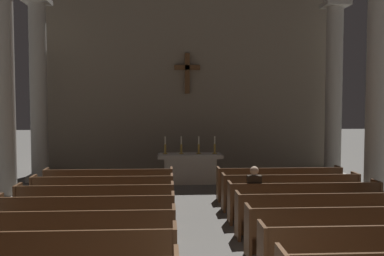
# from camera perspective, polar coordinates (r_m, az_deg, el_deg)

# --- Properties ---
(pew_left_row_4) EXTENTS (3.51, 0.50, 0.95)m
(pew_left_row_4) POSITION_cam_1_polar(r_m,az_deg,el_deg) (8.04, -15.15, -13.37)
(pew_left_row_4) COLOR brown
(pew_left_row_4) RESTS_ON ground
(pew_left_row_5) EXTENTS (3.51, 0.50, 0.95)m
(pew_left_row_5) POSITION_cam_1_polar(r_m,az_deg,el_deg) (9.11, -13.64, -11.33)
(pew_left_row_5) COLOR brown
(pew_left_row_5) RESTS_ON ground
(pew_left_row_6) EXTENTS (3.51, 0.50, 0.95)m
(pew_left_row_6) POSITION_cam_1_polar(r_m,az_deg,el_deg) (10.20, -12.46, -9.72)
(pew_left_row_6) COLOR brown
(pew_left_row_6) RESTS_ON ground
(pew_left_row_7) EXTENTS (3.51, 0.50, 0.95)m
(pew_left_row_7) POSITION_cam_1_polar(r_m,az_deg,el_deg) (11.30, -11.53, -8.42)
(pew_left_row_7) COLOR brown
(pew_left_row_7) RESTS_ON ground
(pew_left_row_8) EXTENTS (3.51, 0.50, 0.95)m
(pew_left_row_8) POSITION_cam_1_polar(r_m,az_deg,el_deg) (12.41, -10.76, -7.35)
(pew_left_row_8) COLOR brown
(pew_left_row_8) RESTS_ON ground
(pew_right_row_3) EXTENTS (3.51, 0.50, 0.95)m
(pew_right_row_3) POSITION_cam_1_polar(r_m,az_deg,el_deg) (7.48, 22.63, -14.78)
(pew_right_row_3) COLOR brown
(pew_right_row_3) RESTS_ON ground
(pew_right_row_4) EXTENTS (3.51, 0.50, 0.95)m
(pew_right_row_4) POSITION_cam_1_polar(r_m,az_deg,el_deg) (8.48, 19.20, -12.55)
(pew_right_row_4) COLOR brown
(pew_right_row_4) RESTS_ON ground
(pew_right_row_5) EXTENTS (3.51, 0.50, 0.95)m
(pew_right_row_5) POSITION_cam_1_polar(r_m,az_deg,el_deg) (9.50, 16.54, -10.76)
(pew_right_row_5) COLOR brown
(pew_right_row_5) RESTS_ON ground
(pew_right_row_6) EXTENTS (3.51, 0.50, 0.95)m
(pew_right_row_6) POSITION_cam_1_polar(r_m,az_deg,el_deg) (10.55, 14.43, -9.31)
(pew_right_row_6) COLOR brown
(pew_right_row_6) RESTS_ON ground
(pew_right_row_7) EXTENTS (3.51, 0.50, 0.95)m
(pew_right_row_7) POSITION_cam_1_polar(r_m,az_deg,el_deg) (11.62, 12.71, -8.11)
(pew_right_row_7) COLOR brown
(pew_right_row_7) RESTS_ON ground
(pew_right_row_8) EXTENTS (3.51, 0.50, 0.95)m
(pew_right_row_8) POSITION_cam_1_polar(r_m,az_deg,el_deg) (12.69, 11.30, -7.11)
(pew_right_row_8) COLOR brown
(pew_right_row_8) RESTS_ON ground
(column_left_third) EXTENTS (0.89, 0.89, 6.36)m
(column_left_third) POSITION_cam_1_polar(r_m,az_deg,el_deg) (13.11, -23.40, 4.51)
(column_left_third) COLOR #ADA89E
(column_left_third) RESTS_ON ground
(column_right_third) EXTENTS (0.89, 0.89, 6.36)m
(column_right_third) POSITION_cam_1_polar(r_m,az_deg,el_deg) (13.70, 22.99, 4.46)
(column_right_third) COLOR #ADA89E
(column_right_third) RESTS_ON ground
(column_left_fourth) EXTENTS (0.89, 0.89, 6.36)m
(column_left_fourth) POSITION_cam_1_polar(r_m,az_deg,el_deg) (16.21, -19.41, 4.33)
(column_left_fourth) COLOR #ADA89E
(column_left_fourth) RESTS_ON ground
(column_right_fourth) EXTENTS (0.89, 0.89, 6.36)m
(column_right_fourth) POSITION_cam_1_polar(r_m,az_deg,el_deg) (16.69, 18.04, 4.32)
(column_right_fourth) COLOR #ADA89E
(column_right_fourth) RESTS_ON ground
(altar) EXTENTS (2.20, 0.90, 1.01)m
(altar) POSITION_cam_1_polar(r_m,az_deg,el_deg) (15.02, -0.26, -5.20)
(altar) COLOR #BCB7AD
(altar) RESTS_ON ground
(candlestick_outer_left) EXTENTS (0.16, 0.16, 0.60)m
(candlestick_outer_left) POSITION_cam_1_polar(r_m,az_deg,el_deg) (14.91, -3.53, -2.69)
(candlestick_outer_left) COLOR #B79338
(candlestick_outer_left) RESTS_ON altar
(candlestick_inner_left) EXTENTS (0.16, 0.16, 0.60)m
(candlestick_inner_left) POSITION_cam_1_polar(r_m,az_deg,el_deg) (14.92, -1.41, -2.68)
(candlestick_inner_left) COLOR #B79338
(candlestick_inner_left) RESTS_ON altar
(candlestick_inner_right) EXTENTS (0.16, 0.16, 0.60)m
(candlestick_inner_right) POSITION_cam_1_polar(r_m,az_deg,el_deg) (14.95, 0.89, -2.67)
(candlestick_inner_right) COLOR #B79338
(candlestick_inner_right) RESTS_ON altar
(candlestick_outer_right) EXTENTS (0.16, 0.16, 0.60)m
(candlestick_outer_right) POSITION_cam_1_polar(r_m,az_deg,el_deg) (15.00, 2.99, -2.66)
(candlestick_outer_right) COLOR #B79338
(candlestick_outer_right) RESTS_ON altar
(apse_with_cross) EXTENTS (11.49, 0.44, 7.07)m
(apse_with_cross) POSITION_cam_1_polar(r_m,az_deg,el_deg) (17.22, -0.67, 5.92)
(apse_with_cross) COLOR gray
(apse_with_cross) RESTS_ON ground
(lone_worshipper) EXTENTS (0.32, 0.43, 1.32)m
(lone_worshipper) POSITION_cam_1_polar(r_m,az_deg,el_deg) (10.25, 8.04, -8.38)
(lone_worshipper) COLOR #26262B
(lone_worshipper) RESTS_ON ground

